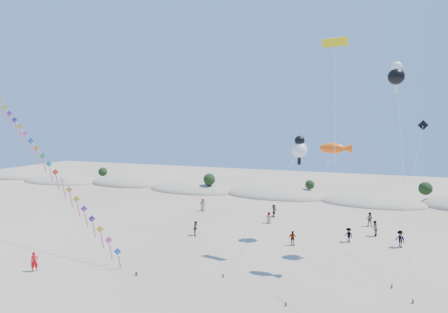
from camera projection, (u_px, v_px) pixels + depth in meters
dune_ridge at (281, 195)px, 66.31m from camera, size 145.30×11.49×5.57m
kite_train at (40, 154)px, 40.75m from camera, size 29.01×9.48×18.97m
fish_kite at (336, 149)px, 31.58m from camera, size 4.01×8.01×11.27m
cartoon_kite_low at (299, 148)px, 40.75m from camera, size 5.12×13.45×11.56m
cartoon_kite_high at (396, 75)px, 35.20m from camera, size 2.01×11.10×18.70m
parafoil_kite at (335, 46)px, 34.78m from camera, size 2.74×15.03×20.89m
dark_kite at (416, 162)px, 34.70m from camera, size 3.59×10.38×13.24m
flyer_foreground at (34, 262)px, 32.60m from camera, size 0.69×0.75×1.72m
beachgoers at (306, 223)px, 45.16m from camera, size 26.83×12.68×1.82m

